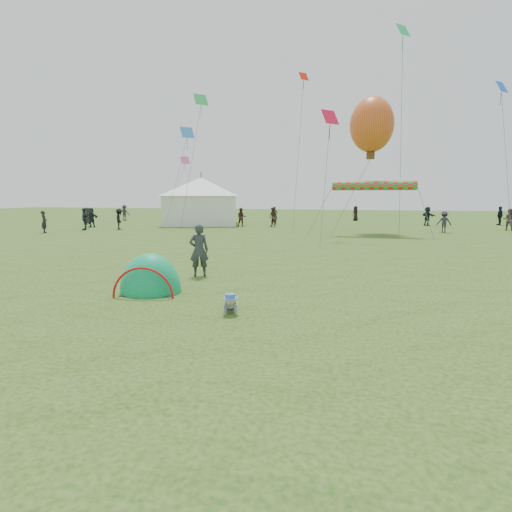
% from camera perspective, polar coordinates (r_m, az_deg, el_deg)
% --- Properties ---
extents(ground, '(140.00, 140.00, 0.00)m').
position_cam_1_polar(ground, '(10.37, -8.84, -6.99)').
color(ground, '#19440E').
extents(crawling_toddler, '(0.65, 0.78, 0.52)m').
position_cam_1_polar(crawling_toddler, '(9.61, -3.69, -6.56)').
color(crawling_toddler, black).
rests_on(crawling_toddler, ground).
extents(popup_tent, '(1.99, 1.74, 2.29)m').
position_cam_1_polar(popup_tent, '(12.00, -14.78, -5.03)').
color(popup_tent, '#0C7C5E').
rests_on(popup_tent, ground).
extents(standing_adult, '(0.78, 0.66, 1.81)m').
position_cam_1_polar(standing_adult, '(13.88, -8.15, 0.81)').
color(standing_adult, '#303237').
rests_on(standing_adult, ground).
extents(event_marquee, '(8.75, 8.75, 4.80)m').
position_cam_1_polar(event_marquee, '(38.93, -7.80, 8.03)').
color(event_marquee, white).
rests_on(event_marquee, ground).
extents(crowd_person_0, '(0.74, 0.66, 1.70)m').
position_cam_1_polar(crowd_person_0, '(38.94, 2.68, 5.82)').
color(crowd_person_0, '#2D2C33').
rests_on(crowd_person_0, ground).
extents(crowd_person_1, '(0.96, 0.85, 1.67)m').
position_cam_1_polar(crowd_person_1, '(35.94, -2.08, 5.56)').
color(crowd_person_1, '#3F2826').
rests_on(crowd_person_1, ground).
extents(crowd_person_2, '(0.98, 1.08, 1.77)m').
position_cam_1_polar(crowd_person_2, '(43.84, 31.48, 4.93)').
color(crowd_person_2, black).
rests_on(crowd_person_2, ground).
extents(crowd_person_3, '(1.05, 0.61, 1.61)m').
position_cam_1_polar(crowd_person_3, '(33.19, 25.28, 4.43)').
color(crowd_person_3, '#2C2B35').
rests_on(crowd_person_3, ground).
extents(crowd_person_4, '(0.86, 0.94, 1.62)m').
position_cam_1_polar(crowd_person_4, '(45.50, 14.04, 5.93)').
color(crowd_person_4, black).
rests_on(crowd_person_4, ground).
extents(crowd_person_5, '(1.29, 1.66, 1.76)m').
position_cam_1_polar(crowd_person_5, '(40.11, 23.29, 5.25)').
color(crowd_person_5, '#1C252F').
rests_on(crowd_person_5, ground).
extents(crowd_person_6, '(0.70, 0.75, 1.72)m').
position_cam_1_polar(crowd_person_6, '(40.68, -6.84, 5.91)').
color(crowd_person_6, '#27262C').
rests_on(crowd_person_6, ground).
extents(crowd_person_7, '(1.05, 0.97, 1.73)m').
position_cam_1_polar(crowd_person_7, '(35.55, 2.47, 5.58)').
color(crowd_person_7, '#44392B').
rests_on(crowd_person_7, ground).
extents(crowd_person_8, '(1.02, 1.04, 1.76)m').
position_cam_1_polar(crowd_person_8, '(35.29, -23.30, 4.88)').
color(crowd_person_8, '#232E3C').
rests_on(crowd_person_8, ground).
extents(crowd_person_9, '(1.17, 1.28, 1.73)m').
position_cam_1_polar(crowd_person_9, '(46.79, -18.27, 5.89)').
color(crowd_person_9, '#2D2E35').
rests_on(crowd_person_9, ground).
extents(crowd_person_10, '(0.89, 0.95, 1.63)m').
position_cam_1_polar(crowd_person_10, '(42.16, -22.95, 5.32)').
color(crowd_person_10, '#312320').
rests_on(crowd_person_10, ground).
extents(crowd_person_11, '(1.59, 0.55, 1.70)m').
position_cam_1_polar(crowd_person_11, '(38.06, -22.46, 5.11)').
color(crowd_person_11, '#1D2631').
rests_on(crowd_person_11, ground).
extents(crowd_person_12, '(0.67, 0.71, 1.64)m').
position_cam_1_polar(crowd_person_12, '(33.74, -28.00, 4.33)').
color(crowd_person_12, black).
rests_on(crowd_person_12, ground).
extents(crowd_person_13, '(1.05, 0.96, 1.74)m').
position_cam_1_polar(crowd_person_13, '(37.68, 32.41, 4.42)').
color(crowd_person_13, '#463B32').
rests_on(crowd_person_13, ground).
extents(crowd_person_15, '(1.16, 1.25, 1.69)m').
position_cam_1_polar(crowd_person_15, '(34.79, -18.94, 5.02)').
color(crowd_person_15, black).
rests_on(crowd_person_15, ground).
extents(balloon_kite, '(3.18, 3.18, 4.45)m').
position_cam_1_polar(balloon_kite, '(31.87, 16.19, 17.16)').
color(balloon_kite, orange).
extents(rainbow_tube_kite, '(5.53, 0.64, 0.64)m').
position_cam_1_polar(rainbow_tube_kite, '(28.66, 16.47, 9.63)').
color(rainbow_tube_kite, red).
extents(diamond_kite_3, '(1.14, 1.14, 0.93)m').
position_cam_1_polar(diamond_kite_3, '(34.72, 20.28, 28.03)').
color(diamond_kite_3, '#1AAE5C').
extents(diamond_kite_4, '(1.16, 1.16, 0.94)m').
position_cam_1_polar(diamond_kite_4, '(39.23, 31.69, 19.88)').
color(diamond_kite_4, blue).
extents(diamond_kite_5, '(0.96, 0.96, 0.78)m').
position_cam_1_polar(diamond_kite_5, '(42.60, -10.10, 13.33)').
color(diamond_kite_5, '#CC4A87').
extents(diamond_kite_6, '(1.16, 1.16, 0.95)m').
position_cam_1_polar(diamond_kite_6, '(26.95, 10.54, 18.95)').
color(diamond_kite_6, red).
extents(diamond_kite_7, '(0.93, 0.93, 0.76)m').
position_cam_1_polar(diamond_kite_7, '(39.86, 6.83, 24.14)').
color(diamond_kite_7, red).
extents(diamond_kite_9, '(1.27, 1.27, 1.04)m').
position_cam_1_polar(diamond_kite_9, '(38.39, -7.88, 21.26)').
color(diamond_kite_9, green).
extents(diamond_kite_10, '(1.24, 1.24, 1.01)m').
position_cam_1_polar(diamond_kite_10, '(37.52, -9.81, 17.00)').
color(diamond_kite_10, '#2B72B6').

